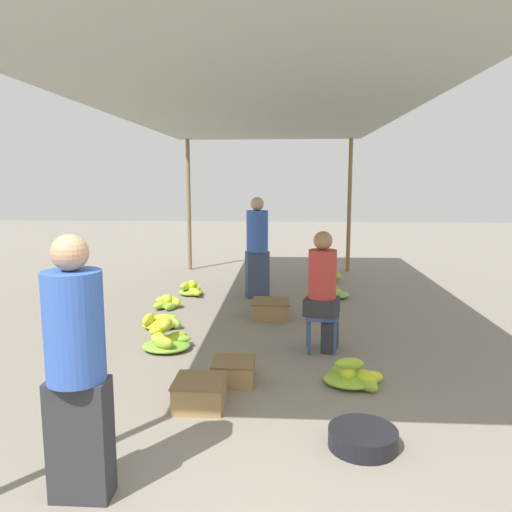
# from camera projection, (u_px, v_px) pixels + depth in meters

# --- Properties ---
(canopy_post_back_left) EXTENTS (0.08, 0.08, 2.64)m
(canopy_post_back_left) POSITION_uv_depth(u_px,v_px,m) (189.00, 205.00, 10.12)
(canopy_post_back_left) COLOR olive
(canopy_post_back_left) RESTS_ON ground
(canopy_post_back_right) EXTENTS (0.08, 0.08, 2.64)m
(canopy_post_back_right) POSITION_uv_depth(u_px,v_px,m) (349.00, 206.00, 9.93)
(canopy_post_back_right) COLOR olive
(canopy_post_back_right) RESTS_ON ground
(canopy_tarp) EXTENTS (3.63, 8.18, 0.04)m
(canopy_tarp) POSITION_uv_depth(u_px,v_px,m) (257.00, 111.00, 5.98)
(canopy_tarp) COLOR #9EA399
(canopy_tarp) RESTS_ON canopy_post_front_left
(vendor_foreground) EXTENTS (0.35, 0.33, 1.56)m
(vendor_foreground) POSITION_uv_depth(u_px,v_px,m) (76.00, 366.00, 2.81)
(vendor_foreground) COLOR #2D2D33
(vendor_foreground) RESTS_ON ground
(stool) EXTENTS (0.34, 0.34, 0.41)m
(stool) POSITION_uv_depth(u_px,v_px,m) (321.00, 321.00, 5.39)
(stool) COLOR #384C84
(stool) RESTS_ON ground
(vendor_seated) EXTENTS (0.42, 0.42, 1.31)m
(vendor_seated) POSITION_uv_depth(u_px,v_px,m) (324.00, 289.00, 5.34)
(vendor_seated) COLOR #2D2D33
(vendor_seated) RESTS_ON ground
(basin_black) EXTENTS (0.48, 0.48, 0.13)m
(basin_black) POSITION_uv_depth(u_px,v_px,m) (363.00, 438.00, 3.47)
(basin_black) COLOR black
(basin_black) RESTS_ON ground
(banana_pile_left_0) EXTENTS (0.53, 0.48, 0.36)m
(banana_pile_left_0) POSITION_uv_depth(u_px,v_px,m) (166.00, 340.00, 5.44)
(banana_pile_left_0) COLOR #BDD02A
(banana_pile_left_0) RESTS_ON ground
(banana_pile_left_1) EXTENTS (0.51, 0.37, 0.19)m
(banana_pile_left_1) POSITION_uv_depth(u_px,v_px,m) (161.00, 323.00, 6.23)
(banana_pile_left_1) COLOR #A7C72E
(banana_pile_left_1) RESTS_ON ground
(banana_pile_left_2) EXTENTS (0.44, 0.45, 0.20)m
(banana_pile_left_2) POSITION_uv_depth(u_px,v_px,m) (167.00, 303.00, 7.22)
(banana_pile_left_2) COLOR #99C231
(banana_pile_left_2) RESTS_ON ground
(banana_pile_left_3) EXTENTS (0.43, 0.46, 0.24)m
(banana_pile_left_3) POSITION_uv_depth(u_px,v_px,m) (191.00, 289.00, 8.00)
(banana_pile_left_3) COLOR #CAD528
(banana_pile_left_3) RESTS_ON ground
(banana_pile_right_0) EXTENTS (0.55, 0.50, 0.20)m
(banana_pile_right_0) POSITION_uv_depth(u_px,v_px,m) (332.00, 293.00, 7.89)
(banana_pile_right_0) COLOR #99C231
(banana_pile_right_0) RESTS_ON ground
(banana_pile_right_1) EXTENTS (0.57, 0.58, 0.26)m
(banana_pile_right_1) POSITION_uv_depth(u_px,v_px,m) (353.00, 376.00, 4.54)
(banana_pile_right_1) COLOR #9AC231
(banana_pile_right_1) RESTS_ON ground
(banana_pile_right_2) EXTENTS (0.60, 0.52, 0.20)m
(banana_pile_right_2) POSITION_uv_depth(u_px,v_px,m) (327.00, 277.00, 9.13)
(banana_pile_right_2) COLOR #8CBC33
(banana_pile_right_2) RESTS_ON ground
(crate_near) EXTENTS (0.41, 0.41, 0.24)m
(crate_near) POSITION_uv_depth(u_px,v_px,m) (200.00, 393.00, 4.08)
(crate_near) COLOR #9E7A4C
(crate_near) RESTS_ON ground
(crate_mid) EXTENTS (0.38, 0.38, 0.21)m
(crate_mid) POSITION_uv_depth(u_px,v_px,m) (234.00, 371.00, 4.57)
(crate_mid) COLOR #9E7A4C
(crate_mid) RESTS_ON ground
(crate_far) EXTENTS (0.51, 0.51, 0.23)m
(crate_far) POSITION_uv_depth(u_px,v_px,m) (271.00, 309.00, 6.74)
(crate_far) COLOR #9E7A4C
(crate_far) RESTS_ON ground
(shopper_walking_mid) EXTENTS (0.42, 0.42, 1.58)m
(shopper_walking_mid) POSITION_uv_depth(u_px,v_px,m) (257.00, 246.00, 7.77)
(shopper_walking_mid) COLOR #384766
(shopper_walking_mid) RESTS_ON ground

